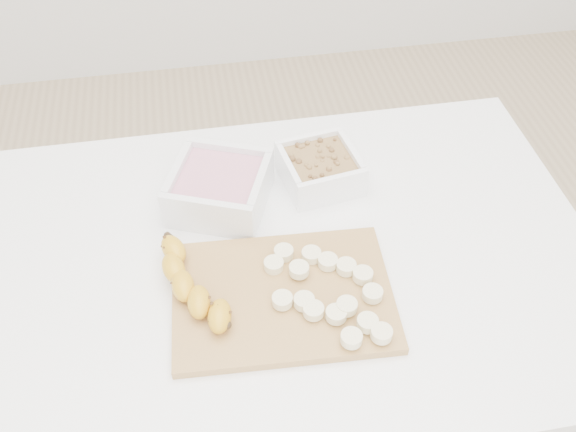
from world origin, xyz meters
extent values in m
cube|color=white|center=(0.00, 0.00, 0.73)|extent=(1.00, 0.70, 0.04)
cylinder|color=white|center=(-0.44, 0.29, 0.35)|extent=(0.05, 0.05, 0.71)
cylinder|color=white|center=(0.44, 0.29, 0.35)|extent=(0.05, 0.05, 0.71)
cube|color=white|center=(-0.10, 0.14, 0.79)|extent=(0.20, 0.20, 0.07)
cube|color=#C77E93|center=(-0.10, 0.14, 0.79)|extent=(0.17, 0.17, 0.04)
cube|color=white|center=(0.08, 0.16, 0.78)|extent=(0.15, 0.15, 0.06)
cube|color=brown|center=(0.08, 0.16, 0.78)|extent=(0.12, 0.12, 0.03)
cube|color=#B47E43|center=(-0.03, -0.08, 0.76)|extent=(0.34, 0.25, 0.01)
cylinder|color=beige|center=(-0.03, -0.03, 0.77)|extent=(0.03, 0.03, 0.01)
cylinder|color=beige|center=(-0.01, -0.01, 0.77)|extent=(0.03, 0.03, 0.01)
cylinder|color=beige|center=(0.03, -0.02, 0.77)|extent=(0.03, 0.03, 0.01)
cylinder|color=beige|center=(0.05, -0.04, 0.77)|extent=(0.03, 0.03, 0.01)
cylinder|color=beige|center=(0.08, -0.06, 0.77)|extent=(0.03, 0.03, 0.01)
cylinder|color=beige|center=(0.10, -0.08, 0.77)|extent=(0.03, 0.03, 0.01)
cylinder|color=beige|center=(0.10, -0.12, 0.77)|extent=(0.03, 0.03, 0.01)
cylinder|color=beige|center=(-0.03, -0.10, 0.77)|extent=(0.03, 0.03, 0.01)
cylinder|color=beige|center=(0.00, -0.11, 0.78)|extent=(0.03, 0.03, 0.01)
cylinder|color=beige|center=(0.01, -0.13, 0.78)|extent=(0.03, 0.03, 0.01)
cylinder|color=beige|center=(0.04, -0.14, 0.78)|extent=(0.03, 0.03, 0.01)
cylinder|color=beige|center=(0.08, -0.17, 0.78)|extent=(0.03, 0.03, 0.01)
cylinder|color=beige|center=(0.10, -0.19, 0.78)|extent=(0.03, 0.03, 0.01)
cylinder|color=beige|center=(0.05, -0.19, 0.78)|extent=(0.03, 0.03, 0.01)
cylinder|color=beige|center=(0.00, -0.05, 0.78)|extent=(0.03, 0.03, 0.01)
cylinder|color=beige|center=(0.06, -0.13, 0.78)|extent=(0.03, 0.03, 0.01)
camera|label=1|loc=(-0.12, -0.66, 1.54)|focal=40.00mm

